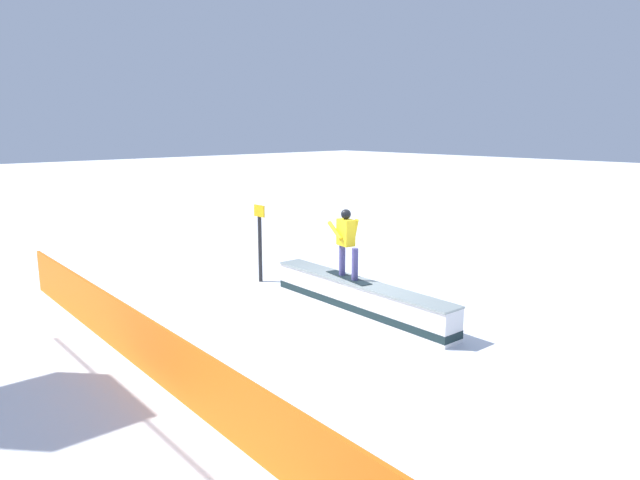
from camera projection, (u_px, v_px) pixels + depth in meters
ground_plane at (359, 313)px, 12.35m from camera, size 120.00×120.00×0.00m
grind_box at (359, 299)px, 12.28m from camera, size 5.05×0.85×0.71m
snowboarder at (347, 240)px, 12.38m from camera, size 1.43×0.54×1.51m
safety_fence at (152, 349)px, 9.05m from camera, size 13.13×0.73×0.99m
trail_marker at (260, 241)px, 14.64m from camera, size 0.40×0.10×2.01m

